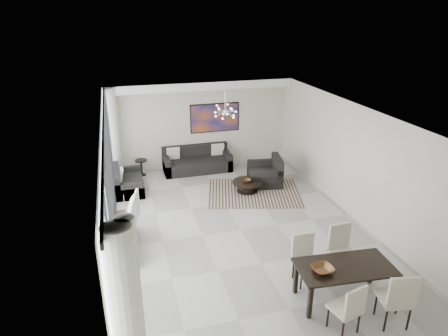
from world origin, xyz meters
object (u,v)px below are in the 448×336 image
object	(u,v)px
tv_console	(125,238)
television	(129,212)
sofa_main	(197,163)
coffee_table	(247,186)
dining_table	(344,270)

from	to	relation	value
tv_console	television	distance (m)	0.62
sofa_main	tv_console	world-z (taller)	sofa_main
tv_console	sofa_main	bearing A→B (deg)	58.52
television	coffee_table	bearing A→B (deg)	-47.15
sofa_main	television	world-z (taller)	television
sofa_main	tv_console	distance (m)	4.85
tv_console	television	bearing A→B (deg)	24.94
tv_console	dining_table	world-z (taller)	dining_table
tv_console	coffee_table	bearing A→B (deg)	30.49
sofa_main	dining_table	bearing A→B (deg)	-79.60
coffee_table	television	world-z (taller)	television
tv_console	dining_table	distance (m)	4.74
sofa_main	television	distance (m)	4.74
coffee_table	television	distance (m)	4.09
coffee_table	sofa_main	size ratio (longest dim) A/B	0.40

